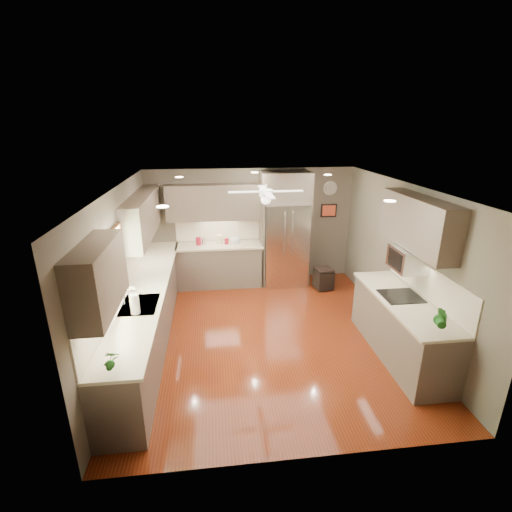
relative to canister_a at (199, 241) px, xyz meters
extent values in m
plane|color=#531A0B|center=(1.16, -2.20, -1.02)|extent=(5.00, 5.00, 0.00)
plane|color=white|center=(1.16, -2.20, 1.48)|extent=(5.00, 5.00, 0.00)
plane|color=#5E5648|center=(1.16, 0.30, 0.23)|extent=(4.50, 0.00, 4.50)
plane|color=#5E5648|center=(1.16, -4.70, 0.23)|extent=(4.50, 0.00, 4.50)
plane|color=#5E5648|center=(-1.09, -2.20, 0.23)|extent=(0.00, 5.00, 5.00)
plane|color=#5E5648|center=(3.41, -2.20, 0.23)|extent=(0.00, 5.00, 5.00)
cylinder|color=maroon|center=(0.00, 0.00, 0.00)|extent=(0.12, 0.12, 0.17)
cylinder|color=silver|center=(0.12, 0.03, -0.01)|extent=(0.09, 0.09, 0.14)
cylinder|color=#C2C091|center=(0.45, 0.04, 0.01)|extent=(0.14, 0.14, 0.19)
cylinder|color=maroon|center=(0.60, 0.00, -0.02)|extent=(0.11, 0.11, 0.13)
imported|color=white|center=(-0.91, -2.39, 0.01)|extent=(0.10, 0.10, 0.17)
imported|color=#1B5819|center=(-0.79, -4.25, 0.07)|extent=(0.17, 0.12, 0.30)
imported|color=#1B5819|center=(3.07, -3.90, 0.09)|extent=(0.24, 0.22, 0.35)
imported|color=#C2C091|center=(0.78, 0.01, -0.05)|extent=(0.28, 0.28, 0.06)
cube|color=#51433B|center=(-0.79, -2.05, -0.57)|extent=(0.60, 4.70, 0.90)
cube|color=beige|center=(-0.77, -2.05, -0.10)|extent=(0.65, 4.70, 0.04)
cube|color=beige|center=(-1.08, -2.05, 0.18)|extent=(0.02, 4.70, 0.50)
cube|color=#51433B|center=(0.44, 0.00, -0.57)|extent=(1.85, 0.60, 0.90)
cube|color=beige|center=(0.44, -0.02, -0.10)|extent=(1.85, 0.65, 0.04)
cube|color=beige|center=(0.44, 0.29, 0.18)|extent=(1.85, 0.02, 0.50)
cube|color=#51433B|center=(-0.92, -3.80, 0.81)|extent=(0.33, 1.20, 0.75)
cube|color=#51433B|center=(-0.92, -0.90, 0.81)|extent=(0.33, 2.40, 0.75)
cube|color=#51433B|center=(0.44, 0.13, 0.81)|extent=(2.15, 0.33, 0.75)
cube|color=#51433B|center=(3.25, -2.75, 1.01)|extent=(0.33, 1.70, 0.75)
cube|color=#BFF2B2|center=(-1.07, -2.70, 0.53)|extent=(0.01, 1.00, 0.80)
cube|color=brown|center=(-1.05, -2.70, 0.96)|extent=(0.05, 1.12, 0.06)
cube|color=brown|center=(-1.05, -2.70, 0.10)|extent=(0.05, 1.12, 0.06)
cube|color=brown|center=(-1.05, -3.23, 0.53)|extent=(0.05, 0.06, 0.80)
cube|color=brown|center=(-1.05, -2.17, 0.53)|extent=(0.05, 0.06, 0.80)
cube|color=silver|center=(-0.77, -2.70, -0.09)|extent=(0.50, 0.70, 0.03)
cube|color=#262626|center=(-0.77, -2.70, -0.13)|extent=(0.44, 0.62, 0.05)
cylinder|color=silver|center=(-0.97, -2.70, 0.03)|extent=(0.02, 0.02, 0.24)
cylinder|color=silver|center=(-0.91, -2.70, 0.15)|extent=(0.16, 0.02, 0.02)
cube|color=silver|center=(1.86, -0.06, -0.11)|extent=(0.92, 0.72, 1.82)
cube|color=black|center=(1.86, -0.40, -0.36)|extent=(0.88, 0.02, 0.02)
cube|color=black|center=(1.86, -0.41, 0.23)|extent=(0.01, 0.02, 1.00)
cylinder|color=silver|center=(1.78, -0.44, 0.23)|extent=(0.02, 0.02, 0.90)
cylinder|color=silver|center=(1.94, -0.44, 0.23)|extent=(0.02, 0.02, 0.90)
cube|color=#51433B|center=(1.86, 0.00, 1.12)|extent=(1.04, 0.60, 0.63)
cube|color=#51433B|center=(1.36, 0.00, -0.11)|extent=(0.06, 0.60, 1.82)
cube|color=#51433B|center=(2.36, 0.00, -0.11)|extent=(0.06, 0.60, 1.82)
cube|color=#51433B|center=(3.09, -3.00, -0.57)|extent=(0.65, 2.20, 0.90)
cube|color=beige|center=(3.07, -3.00, -0.10)|extent=(0.70, 2.20, 0.04)
cube|color=beige|center=(3.40, -3.00, 0.18)|extent=(0.02, 2.20, 0.50)
cube|color=black|center=(3.07, -2.90, -0.08)|extent=(0.56, 0.52, 0.01)
cube|color=silver|center=(3.19, -2.75, 0.46)|extent=(0.42, 0.55, 0.34)
cube|color=black|center=(2.98, -2.75, 0.46)|extent=(0.02, 0.40, 0.26)
cylinder|color=white|center=(1.16, -1.90, 1.44)|extent=(0.03, 0.03, 0.08)
cylinder|color=white|center=(1.16, -1.90, 1.34)|extent=(0.22, 0.22, 0.10)
sphere|color=white|center=(1.16, -1.90, 1.24)|extent=(0.16, 0.16, 0.16)
cube|color=white|center=(1.51, -1.90, 1.36)|extent=(0.48, 0.11, 0.01)
cube|color=white|center=(1.16, -1.55, 1.36)|extent=(0.11, 0.48, 0.01)
cube|color=white|center=(0.81, -1.90, 1.36)|extent=(0.48, 0.11, 0.01)
cube|color=white|center=(1.16, -2.25, 1.36)|extent=(0.11, 0.48, 0.01)
cylinder|color=white|center=(-0.24, -0.90, 1.47)|extent=(0.14, 0.14, 0.01)
cylinder|color=white|center=(2.46, -0.90, 1.47)|extent=(0.14, 0.14, 0.01)
cylinder|color=white|center=(-0.24, -3.40, 1.47)|extent=(0.14, 0.14, 0.01)
cylinder|color=white|center=(2.46, -3.40, 1.47)|extent=(0.14, 0.14, 0.01)
cylinder|color=white|center=(1.16, -0.40, 1.47)|extent=(0.14, 0.14, 0.01)
cylinder|color=white|center=(2.91, 0.28, 1.03)|extent=(0.30, 0.03, 0.30)
cylinder|color=silver|center=(2.91, 0.27, 1.03)|extent=(0.29, 0.00, 0.29)
cube|color=black|center=(2.91, 0.28, 0.53)|extent=(0.36, 0.03, 0.30)
cube|color=#D54A2A|center=(2.91, 0.26, 0.53)|extent=(0.30, 0.01, 0.24)
cube|color=black|center=(2.64, -0.52, -0.80)|extent=(0.40, 0.40, 0.40)
cube|color=black|center=(2.64, -0.52, -0.56)|extent=(0.38, 0.38, 0.03)
cylinder|color=white|center=(-0.77, -2.97, 0.06)|extent=(0.12, 0.12, 0.29)
cylinder|color=silver|center=(-0.77, -2.97, 0.07)|extent=(0.02, 0.02, 0.31)
camera|label=1|loc=(0.32, -7.63, 2.35)|focal=26.00mm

